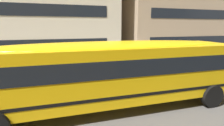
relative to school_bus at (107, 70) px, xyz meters
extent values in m
plane|color=#54514F|center=(0.71, 1.39, -1.79)|extent=(400.00, 400.00, 0.00)
cube|color=gray|center=(0.71, 8.85, -1.78)|extent=(120.00, 3.00, 0.01)
cube|color=silver|center=(0.71, 1.39, -1.78)|extent=(110.00, 0.16, 0.01)
cube|color=yellow|center=(0.26, 0.00, -0.12)|extent=(11.54, 2.81, 2.30)
cube|color=black|center=(6.09, -0.11, -1.08)|extent=(0.26, 2.61, 0.38)
cube|color=black|center=(0.26, 0.00, 0.30)|extent=(10.85, 2.84, 0.67)
cube|color=black|center=(0.26, 0.00, -0.79)|extent=(11.56, 2.84, 0.13)
ellipsoid|color=yellow|center=(0.26, 0.00, 1.03)|extent=(11.07, 2.60, 0.38)
cylinder|color=red|center=(-3.39, 1.55, -0.23)|extent=(0.47, 0.47, 0.03)
cylinder|color=black|center=(-4.08, 1.38, -1.27)|extent=(1.05, 0.31, 1.04)
cylinder|color=black|center=(4.60, -1.39, -1.27)|extent=(1.05, 0.31, 1.04)
cylinder|color=black|center=(4.65, 1.22, -1.27)|extent=(1.05, 0.31, 1.04)
cube|color=gray|center=(13.87, 6.06, -1.14)|extent=(3.94, 1.79, 0.70)
cube|color=black|center=(13.72, 6.06, -0.47)|extent=(2.24, 1.61, 0.64)
cylinder|color=black|center=(15.19, 6.88, -1.49)|extent=(0.60, 0.19, 0.60)
cylinder|color=black|center=(12.59, 6.94, -1.49)|extent=(0.60, 0.19, 0.60)
cylinder|color=black|center=(12.55, 5.24, -1.49)|extent=(0.60, 0.19, 0.60)
cube|color=black|center=(-5.43, 10.33, 0.13)|extent=(16.76, 0.04, 1.10)
cube|color=black|center=(-5.43, 10.33, 3.33)|extent=(16.76, 0.04, 1.10)
cube|color=black|center=(16.27, 10.33, 0.13)|extent=(16.55, 0.04, 1.10)
cube|color=black|center=(16.27, 10.33, 3.33)|extent=(16.55, 0.04, 1.10)
camera|label=1|loc=(-1.99, -7.08, 1.84)|focal=27.68mm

